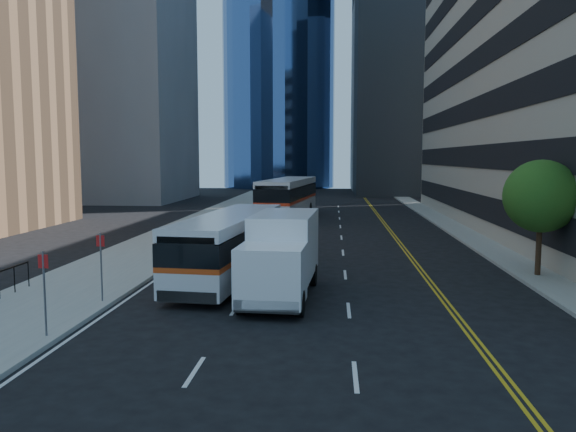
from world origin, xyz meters
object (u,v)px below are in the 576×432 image
object	(u,v)px
street_tree	(541,196)
box_truck	(282,254)
bus_rear	(288,197)
bus_front	(230,244)

from	to	relation	value
street_tree	box_truck	bearing A→B (deg)	-158.57
bus_rear	box_truck	xyz separation A→B (m)	(2.03, -28.48, -0.22)
street_tree	bus_front	xyz separation A→B (m)	(-13.58, -1.15, -2.09)
street_tree	box_truck	world-z (taller)	street_tree
bus_rear	bus_front	bearing A→B (deg)	-84.52
bus_front	bus_rear	xyz separation A→B (m)	(0.54, 25.30, 0.33)
box_truck	bus_front	bearing A→B (deg)	132.25
bus_front	box_truck	bearing A→B (deg)	-45.48
street_tree	box_truck	size ratio (longest dim) A/B	0.76
street_tree	bus_front	bearing A→B (deg)	-175.18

